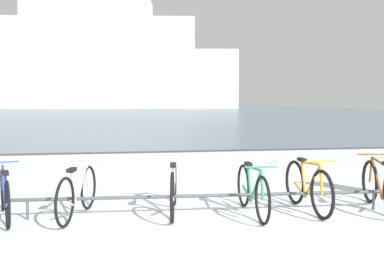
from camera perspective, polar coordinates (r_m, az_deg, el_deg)
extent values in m
cube|color=slate|center=(69.23, -7.97, 2.24)|extent=(80.00, 110.00, 0.08)
cube|color=#47474C|center=(14.36, -3.75, -3.15)|extent=(80.00, 0.50, 0.05)
cylinder|color=#4C5156|center=(6.61, 2.05, -8.63)|extent=(5.69, 0.33, 0.05)
cylinder|color=#4C5156|center=(6.77, -20.27, -9.77)|extent=(0.04, 0.04, 0.28)
cylinder|color=#4C5156|center=(7.44, 22.19, -8.60)|extent=(0.04, 0.04, 0.28)
torus|color=black|center=(7.43, -23.04, -7.23)|extent=(0.22, 0.62, 0.64)
torus|color=black|center=(6.37, -22.51, -9.02)|extent=(0.22, 0.62, 0.64)
cylinder|color=#3359B2|center=(7.06, -22.91, -6.83)|extent=(0.20, 0.55, 0.55)
cylinder|color=#3359B2|center=(6.72, -22.73, -7.55)|extent=(0.09, 0.20, 0.49)
cylinder|color=#3359B2|center=(6.94, -22.92, -5.02)|extent=(0.24, 0.69, 0.08)
cylinder|color=#3359B2|center=(6.61, -22.62, -9.20)|extent=(0.17, 0.46, 0.18)
cylinder|color=#3359B2|center=(7.36, -23.06, -5.85)|extent=(0.07, 0.12, 0.38)
cube|color=black|center=(6.59, -22.75, -5.31)|extent=(0.13, 0.21, 0.05)
cylinder|color=#3359B2|center=(7.28, -23.09, -4.05)|extent=(0.45, 0.16, 0.02)
torus|color=black|center=(7.09, -13.10, -7.42)|extent=(0.20, 0.66, 0.67)
torus|color=black|center=(6.19, -15.94, -9.10)|extent=(0.20, 0.66, 0.67)
cylinder|color=silver|center=(6.77, -13.95, -6.91)|extent=(0.16, 0.51, 0.57)
cylinder|color=silver|center=(6.48, -14.86, -7.61)|extent=(0.08, 0.18, 0.51)
cylinder|color=silver|center=(6.66, -14.19, -4.92)|extent=(0.19, 0.63, 0.08)
cylinder|color=silver|center=(6.40, -15.25, -9.36)|extent=(0.14, 0.42, 0.18)
cylinder|color=silver|center=(7.02, -13.21, -5.90)|extent=(0.06, 0.11, 0.40)
cube|color=black|center=(6.36, -15.13, -5.19)|extent=(0.13, 0.21, 0.05)
cylinder|color=silver|center=(6.95, -13.34, -3.94)|extent=(0.45, 0.13, 0.02)
torus|color=black|center=(7.19, -2.23, -7.04)|extent=(0.15, 0.70, 0.70)
torus|color=black|center=(6.16, -2.52, -8.85)|extent=(0.15, 0.70, 0.70)
cylinder|color=silver|center=(6.83, -2.32, -6.52)|extent=(0.12, 0.55, 0.60)
cylinder|color=silver|center=(6.50, -2.41, -7.27)|extent=(0.06, 0.19, 0.53)
cylinder|color=silver|center=(6.71, -2.34, -4.45)|extent=(0.14, 0.68, 0.09)
cylinder|color=silver|center=(6.40, -2.45, -9.11)|extent=(0.10, 0.46, 0.19)
cylinder|color=silver|center=(7.11, -2.24, -5.46)|extent=(0.05, 0.12, 0.42)
cube|color=black|center=(6.37, -2.44, -4.74)|extent=(0.11, 0.21, 0.05)
cylinder|color=silver|center=(7.04, -2.26, -3.45)|extent=(0.46, 0.09, 0.02)
torus|color=black|center=(6.16, 9.01, -9.10)|extent=(0.05, 0.67, 0.66)
torus|color=black|center=(7.12, 6.58, -7.32)|extent=(0.05, 0.67, 0.66)
cylinder|color=#2D8C60|center=(6.44, 8.15, -7.42)|extent=(0.05, 0.54, 0.56)
cylinder|color=#2D8C60|center=(6.76, 7.36, -7.08)|extent=(0.04, 0.19, 0.50)
cylinder|color=#2D8C60|center=(6.47, 7.98, -5.15)|extent=(0.05, 0.67, 0.08)
cylinder|color=#2D8C60|center=(6.93, 7.04, -8.26)|extent=(0.04, 0.45, 0.18)
cylinder|color=#2D8C60|center=(6.15, 8.92, -7.25)|extent=(0.04, 0.11, 0.40)
cube|color=black|center=(6.79, 7.21, -4.59)|extent=(0.08, 0.20, 0.05)
cylinder|color=#2D8C60|center=(6.15, 8.84, -4.94)|extent=(0.46, 0.03, 0.02)
torus|color=black|center=(6.59, 16.28, -8.17)|extent=(0.06, 0.71, 0.71)
torus|color=black|center=(7.44, 12.99, -6.76)|extent=(0.06, 0.71, 0.71)
cylinder|color=gold|center=(6.84, 15.14, -6.64)|extent=(0.05, 0.50, 0.59)
cylinder|color=gold|center=(7.12, 14.07, -6.42)|extent=(0.04, 0.18, 0.53)
cylinder|color=gold|center=(6.86, 14.92, -4.40)|extent=(0.05, 0.62, 0.09)
cylinder|color=gold|center=(7.27, 13.62, -7.65)|extent=(0.04, 0.42, 0.19)
cylinder|color=gold|center=(6.58, 16.18, -6.36)|extent=(0.04, 0.11, 0.42)
cube|color=black|center=(7.14, 13.87, -3.95)|extent=(0.08, 0.20, 0.05)
cylinder|color=gold|center=(6.57, 16.08, -4.11)|extent=(0.46, 0.03, 0.02)
torus|color=black|center=(7.89, 21.77, -6.36)|extent=(0.20, 0.69, 0.70)
cylinder|color=brown|center=(7.57, 22.56, -5.85)|extent=(0.15, 0.52, 0.58)
cylinder|color=brown|center=(7.27, 23.38, -6.45)|extent=(0.07, 0.19, 0.52)
cylinder|color=brown|center=(7.46, 22.79, -4.00)|extent=(0.18, 0.64, 0.08)
cylinder|color=brown|center=(7.82, 21.89, -4.95)|extent=(0.06, 0.11, 0.41)
cylinder|color=brown|center=(7.75, 22.02, -3.15)|extent=(0.45, 0.12, 0.02)
cube|color=white|center=(86.77, -12.21, 6.07)|extent=(53.91, 15.25, 10.79)
cube|color=white|center=(87.79, -13.15, 11.51)|extent=(40.54, 12.24, 5.93)
cube|color=white|center=(88.52, -13.20, 14.38)|extent=(24.53, 8.86, 3.02)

